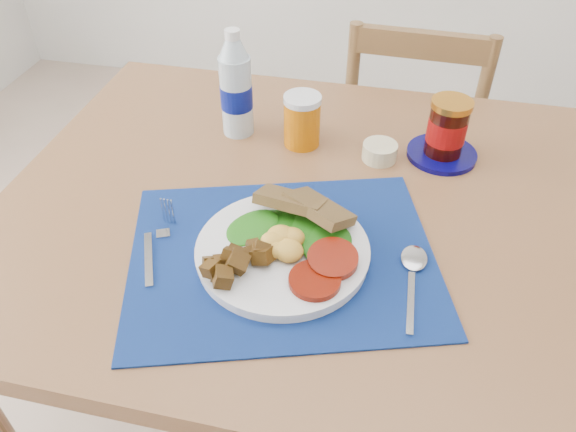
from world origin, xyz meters
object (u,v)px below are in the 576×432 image
object	(u,v)px
juice_glass	(302,122)
jam_on_saucer	(446,133)
breakfast_plate	(279,248)
water_bottle	(236,90)
chair_far	(410,125)

from	to	relation	value
juice_glass	jam_on_saucer	bearing A→B (deg)	3.08
breakfast_plate	juice_glass	world-z (taller)	juice_glass
breakfast_plate	water_bottle	distance (m)	0.39
breakfast_plate	juice_glass	xyz separation A→B (m)	(-0.03, 0.33, 0.03)
breakfast_plate	juice_glass	size ratio (longest dim) A/B	2.70
water_bottle	breakfast_plate	bearing A→B (deg)	-64.16
jam_on_saucer	juice_glass	bearing A→B (deg)	-176.92
juice_glass	chair_far	bearing A→B (deg)	65.14
chair_far	jam_on_saucer	bearing A→B (deg)	98.97
breakfast_plate	juice_glass	bearing A→B (deg)	113.12
chair_far	water_bottle	size ratio (longest dim) A/B	4.70
breakfast_plate	jam_on_saucer	xyz separation A→B (m)	(0.25, 0.35, 0.03)
jam_on_saucer	water_bottle	bearing A→B (deg)	179.98
chair_far	breakfast_plate	distance (m)	0.87
chair_far	water_bottle	bearing A→B (deg)	54.02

